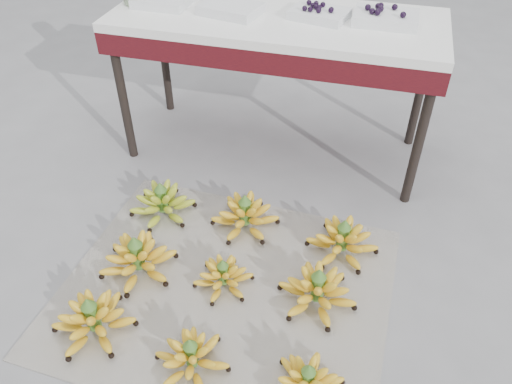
% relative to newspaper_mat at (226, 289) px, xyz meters
% --- Properties ---
extents(ground, '(60.00, 60.00, 0.00)m').
position_rel_newspaper_mat_xyz_m(ground, '(0.02, -0.01, -0.00)').
color(ground, slate).
rests_on(ground, ground).
extents(newspaper_mat, '(1.29, 1.10, 0.01)m').
position_rel_newspaper_mat_xyz_m(newspaper_mat, '(0.00, 0.00, 0.00)').
color(newspaper_mat, silver).
rests_on(newspaper_mat, ground).
extents(bunch_front_left, '(0.29, 0.29, 0.18)m').
position_rel_newspaper_mat_xyz_m(bunch_front_left, '(-0.39, -0.30, 0.06)').
color(bunch_front_left, yellow).
rests_on(bunch_front_left, newspaper_mat).
extents(bunch_front_center, '(0.31, 0.31, 0.16)m').
position_rel_newspaper_mat_xyz_m(bunch_front_center, '(-0.01, -0.35, 0.06)').
color(bunch_front_center, yellow).
rests_on(bunch_front_center, newspaper_mat).
extents(bunch_front_right, '(0.28, 0.28, 0.15)m').
position_rel_newspaper_mat_xyz_m(bunch_front_right, '(0.38, -0.33, 0.05)').
color(bunch_front_right, yellow).
rests_on(bunch_front_right, newspaper_mat).
extents(bunch_mid_left, '(0.37, 0.37, 0.19)m').
position_rel_newspaper_mat_xyz_m(bunch_mid_left, '(-0.37, 0.00, 0.07)').
color(bunch_mid_left, yellow).
rests_on(bunch_mid_left, newspaper_mat).
extents(bunch_mid_center, '(0.23, 0.23, 0.14)m').
position_rel_newspaper_mat_xyz_m(bunch_mid_center, '(-0.01, 0.02, 0.05)').
color(bunch_mid_center, yellow).
rests_on(bunch_mid_center, newspaper_mat).
extents(bunch_mid_right, '(0.39, 0.39, 0.18)m').
position_rel_newspaper_mat_xyz_m(bunch_mid_right, '(0.35, 0.03, 0.06)').
color(bunch_mid_right, yellow).
rests_on(bunch_mid_right, newspaper_mat).
extents(bunch_back_left, '(0.34, 0.34, 0.18)m').
position_rel_newspaper_mat_xyz_m(bunch_back_left, '(-0.41, 0.35, 0.06)').
color(bunch_back_left, olive).
rests_on(bunch_back_left, newspaper_mat).
extents(bunch_back_center, '(0.35, 0.35, 0.18)m').
position_rel_newspaper_mat_xyz_m(bunch_back_center, '(-0.03, 0.36, 0.06)').
color(bunch_back_center, yellow).
rests_on(bunch_back_center, newspaper_mat).
extents(bunch_back_right, '(0.32, 0.32, 0.18)m').
position_rel_newspaper_mat_xyz_m(bunch_back_right, '(0.41, 0.32, 0.06)').
color(bunch_back_right, yellow).
rests_on(bunch_back_right, newspaper_mat).
extents(vendor_table, '(1.51, 0.60, 0.72)m').
position_rel_newspaper_mat_xyz_m(vendor_table, '(-0.05, 0.99, 0.64)').
color(vendor_table, black).
rests_on(vendor_table, ground).
extents(tray_far_left, '(0.25, 0.18, 0.04)m').
position_rel_newspaper_mat_xyz_m(tray_far_left, '(-0.60, 0.97, 0.74)').
color(tray_far_left, silver).
rests_on(tray_far_left, vendor_table).
extents(tray_left, '(0.29, 0.24, 0.04)m').
position_rel_newspaper_mat_xyz_m(tray_left, '(-0.26, 0.96, 0.74)').
color(tray_left, silver).
rests_on(tray_left, vendor_table).
extents(tray_right, '(0.28, 0.23, 0.06)m').
position_rel_newspaper_mat_xyz_m(tray_right, '(0.14, 1.01, 0.74)').
color(tray_right, silver).
rests_on(tray_right, vendor_table).
extents(tray_far_right, '(0.28, 0.20, 0.07)m').
position_rel_newspaper_mat_xyz_m(tray_far_right, '(0.42, 1.03, 0.75)').
color(tray_far_right, silver).
rests_on(tray_far_right, vendor_table).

